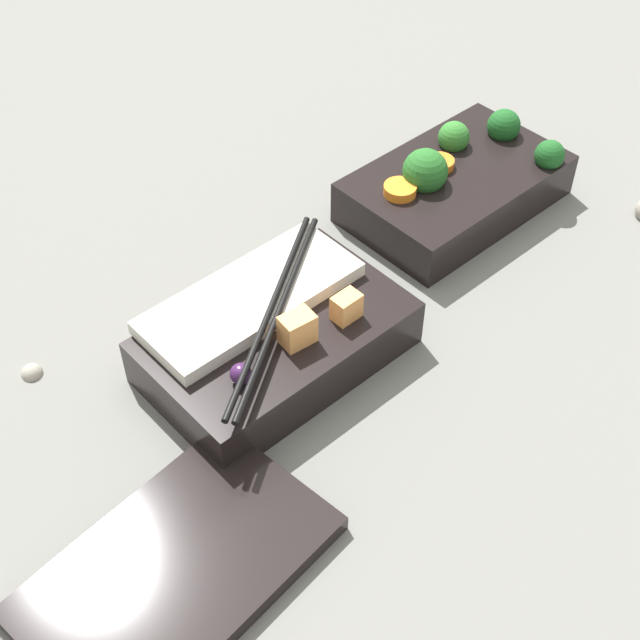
{
  "coord_description": "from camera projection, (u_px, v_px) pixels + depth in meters",
  "views": [
    {
      "loc": [
        0.41,
        0.4,
        0.53
      ],
      "look_at": [
        0.1,
        0.05,
        0.04
      ],
      "focal_mm": 50.0,
      "sensor_mm": 36.0,
      "label": 1
    }
  ],
  "objects": [
    {
      "name": "ground_plane",
      "position": [
        364.0,
        271.0,
        0.78
      ],
      "size": [
        3.0,
        3.0,
        0.0
      ],
      "primitive_type": "plane",
      "color": "slate"
    },
    {
      "name": "bento_tray_vegetable",
      "position": [
        456.0,
        184.0,
        0.82
      ],
      "size": [
        0.2,
        0.12,
        0.07
      ],
      "color": "black",
      "rests_on": "ground_plane"
    },
    {
      "name": "bento_lid",
      "position": [
        177.0,
        568.0,
        0.57
      ],
      "size": [
        0.21,
        0.14,
        0.01
      ],
      "primitive_type": "cube",
      "rotation": [
        0.0,
        0.0,
        0.11
      ],
      "color": "black",
      "rests_on": "ground_plane"
    },
    {
      "name": "bento_tray_rice",
      "position": [
        274.0,
        337.0,
        0.69
      ],
      "size": [
        0.2,
        0.13,
        0.07
      ],
      "color": "black",
      "rests_on": "ground_plane"
    },
    {
      "name": "pebble_3",
      "position": [
        31.0,
        370.0,
        0.69
      ],
      "size": [
        0.02,
        0.02,
        0.02
      ],
      "primitive_type": "sphere",
      "color": "gray",
      "rests_on": "ground_plane"
    }
  ]
}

